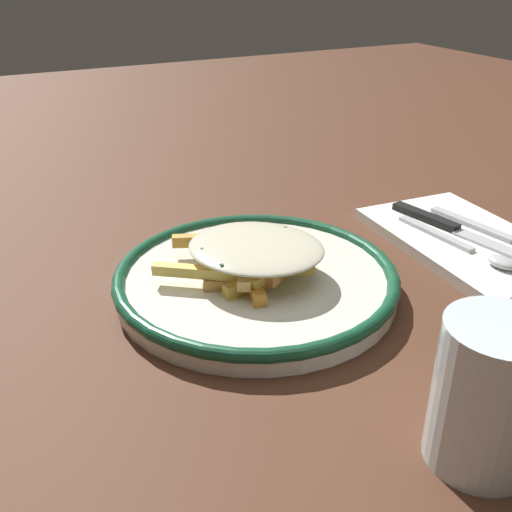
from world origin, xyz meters
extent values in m
plane|color=#4E2D1D|center=(0.00, 0.00, 0.00)|extent=(2.60, 2.60, 0.00)
cylinder|color=silver|center=(0.00, 0.00, 0.01)|extent=(0.27, 0.27, 0.02)
torus|color=#154C30|center=(0.00, 0.00, 0.02)|extent=(0.28, 0.28, 0.01)
cube|color=gold|center=(-0.01, -0.02, 0.02)|extent=(0.03, 0.09, 0.01)
cube|color=#EBC459|center=(0.05, 0.00, 0.03)|extent=(0.08, 0.06, 0.01)
cube|color=gold|center=(0.00, 0.02, 0.02)|extent=(0.09, 0.03, 0.01)
cube|color=#F6BF68|center=(0.02, 0.01, 0.03)|extent=(0.05, 0.07, 0.01)
cube|color=gold|center=(-0.01, 0.00, 0.02)|extent=(0.02, 0.06, 0.01)
cube|color=gold|center=(0.02, -0.05, 0.04)|extent=(0.08, 0.04, 0.01)
cube|color=#E8B94F|center=(-0.01, 0.03, 0.03)|extent=(0.07, 0.04, 0.01)
cube|color=gold|center=(-0.03, -0.03, 0.02)|extent=(0.03, 0.08, 0.01)
cube|color=#EBA452|center=(0.02, 0.02, 0.02)|extent=(0.07, 0.04, 0.01)
cube|color=orange|center=(0.02, 0.02, 0.02)|extent=(0.03, 0.07, 0.01)
cube|color=#E1A24F|center=(-0.02, 0.00, 0.04)|extent=(0.08, 0.02, 0.01)
cube|color=gold|center=(-0.01, 0.02, 0.03)|extent=(0.08, 0.05, 0.01)
cube|color=#D08F44|center=(-0.04, -0.04, 0.02)|extent=(0.02, 0.09, 0.01)
cube|color=#E18D49|center=(0.01, 0.01, 0.03)|extent=(0.04, 0.06, 0.01)
ellipsoid|color=beige|center=(0.00, 0.00, 0.05)|extent=(0.17, 0.17, 0.01)
cube|color=#3A6A1A|center=(0.00, -0.02, 0.05)|extent=(0.00, 0.00, 0.00)
cube|color=#265A35|center=(0.05, 0.02, 0.05)|extent=(0.00, 0.00, 0.00)
cube|color=#355E25|center=(-0.04, -0.02, 0.05)|extent=(0.00, 0.00, 0.00)
cube|color=#345C1F|center=(-0.02, -0.04, 0.05)|extent=(0.00, 0.00, 0.00)
cube|color=#2E6732|center=(0.05, -0.01, 0.05)|extent=(0.00, 0.00, 0.00)
cube|color=#2B661F|center=(0.00, -0.01, 0.05)|extent=(0.00, 0.00, 0.00)
cube|color=#206E1A|center=(0.03, 0.02, 0.05)|extent=(0.00, 0.00, 0.00)
cube|color=#265A2B|center=(0.01, -0.03, 0.05)|extent=(0.00, 0.00, 0.00)
cube|color=white|center=(-0.25, 0.02, 0.01)|extent=(0.16, 0.25, 0.01)
cube|color=silver|center=(-0.28, 0.00, 0.02)|extent=(0.03, 0.11, 0.00)
cube|color=black|center=(-0.24, -0.04, 0.02)|extent=(0.03, 0.09, 0.01)
cube|color=silver|center=(-0.26, 0.07, 0.01)|extent=(0.04, 0.12, 0.00)
cube|color=silver|center=(-0.22, 0.00, 0.02)|extent=(0.02, 0.10, 0.00)
ellipsoid|color=silver|center=(-0.23, 0.09, 0.02)|extent=(0.02, 0.03, 0.01)
cylinder|color=silver|center=(-0.03, 0.26, 0.05)|extent=(0.07, 0.07, 0.10)
camera|label=1|loc=(0.23, 0.45, 0.30)|focal=42.30mm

